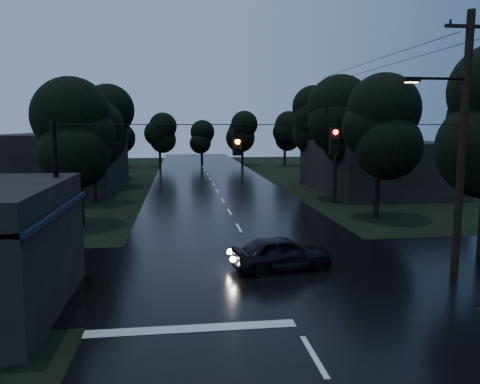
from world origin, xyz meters
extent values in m
cube|color=black|center=(0.00, 30.00, 0.00)|extent=(12.00, 120.00, 0.02)
cube|color=black|center=(0.00, 12.00, 0.00)|extent=(60.00, 9.00, 0.02)
cube|color=black|center=(-7.00, 9.00, 3.20)|extent=(0.30, 7.00, 0.15)
cylinder|color=black|center=(-7.20, 6.00, 1.50)|extent=(0.10, 0.10, 3.00)
cylinder|color=black|center=(-7.20, 12.00, 1.50)|extent=(0.10, 0.10, 3.00)
cube|color=#E9D25D|center=(-7.05, 7.50, 2.50)|extent=(0.06, 1.60, 0.50)
cube|color=#E9D25D|center=(-7.05, 10.20, 2.50)|extent=(0.06, 1.20, 0.50)
cube|color=black|center=(14.00, 34.00, 2.20)|extent=(10.00, 14.00, 4.40)
cube|color=black|center=(-14.00, 40.00, 2.50)|extent=(10.00, 16.00, 5.00)
cylinder|color=black|center=(7.50, 11.00, 5.00)|extent=(0.30, 0.30, 10.00)
cube|color=black|center=(7.50, 11.00, 9.40)|extent=(2.00, 0.12, 0.12)
cylinder|color=black|center=(6.40, 11.00, 7.50)|extent=(2.20, 0.10, 0.10)
cube|color=black|center=(5.30, 11.00, 7.45)|extent=(0.60, 0.25, 0.18)
cube|color=#FFB266|center=(5.30, 11.00, 7.35)|extent=(0.45, 0.18, 0.03)
cylinder|color=black|center=(8.30, 28.00, 3.75)|extent=(0.30, 0.30, 7.50)
cube|color=black|center=(8.30, 28.00, 6.90)|extent=(2.00, 0.12, 0.12)
cylinder|color=black|center=(-7.50, 11.00, 3.00)|extent=(0.18, 0.18, 6.00)
cylinder|color=black|center=(0.00, 11.00, 5.80)|extent=(15.00, 0.03, 0.03)
cube|color=black|center=(-1.20, 11.00, 5.20)|extent=(0.32, 0.25, 1.00)
sphere|color=orange|center=(-1.20, 10.85, 5.20)|extent=(0.18, 0.18, 0.18)
cube|color=black|center=(2.40, 11.00, 5.20)|extent=(0.32, 0.25, 1.00)
sphere|color=#FF0C07|center=(2.40, 10.85, 5.20)|extent=(0.18, 0.18, 0.18)
cylinder|color=black|center=(-9.00, 22.00, 1.22)|extent=(0.36, 0.36, 2.45)
sphere|color=black|center=(-9.00, 22.00, 4.20)|extent=(3.92, 3.92, 3.92)
sphere|color=black|center=(-9.00, 22.00, 5.25)|extent=(3.92, 3.92, 3.92)
sphere|color=black|center=(-9.00, 22.00, 6.30)|extent=(3.92, 3.92, 3.92)
cylinder|color=black|center=(-9.60, 30.00, 1.31)|extent=(0.36, 0.36, 2.62)
sphere|color=black|center=(-9.60, 30.00, 4.50)|extent=(4.20, 4.20, 4.20)
sphere|color=black|center=(-9.60, 30.00, 5.62)|extent=(4.20, 4.20, 4.20)
sphere|color=black|center=(-9.60, 30.00, 6.75)|extent=(4.20, 4.20, 4.20)
cylinder|color=black|center=(-10.20, 40.00, 1.40)|extent=(0.36, 0.36, 2.80)
sphere|color=black|center=(-10.20, 40.00, 4.80)|extent=(4.48, 4.48, 4.48)
sphere|color=black|center=(-10.20, 40.00, 6.00)|extent=(4.48, 4.48, 4.48)
sphere|color=black|center=(-10.20, 40.00, 7.20)|extent=(4.48, 4.48, 4.48)
cylinder|color=black|center=(9.00, 22.00, 1.31)|extent=(0.36, 0.36, 2.62)
sphere|color=black|center=(9.00, 22.00, 4.50)|extent=(4.20, 4.20, 4.20)
sphere|color=black|center=(9.00, 22.00, 5.62)|extent=(4.20, 4.20, 4.20)
sphere|color=black|center=(9.00, 22.00, 6.75)|extent=(4.20, 4.20, 4.20)
cylinder|color=black|center=(9.60, 30.00, 1.40)|extent=(0.36, 0.36, 2.80)
sphere|color=black|center=(9.60, 30.00, 4.80)|extent=(4.48, 4.48, 4.48)
sphere|color=black|center=(9.60, 30.00, 6.00)|extent=(4.48, 4.48, 4.48)
sphere|color=black|center=(9.60, 30.00, 7.20)|extent=(4.48, 4.48, 4.48)
cylinder|color=black|center=(10.20, 40.00, 1.49)|extent=(0.36, 0.36, 2.97)
sphere|color=black|center=(10.20, 40.00, 5.10)|extent=(4.76, 4.76, 4.76)
sphere|color=black|center=(10.20, 40.00, 6.38)|extent=(4.76, 4.76, 4.76)
sphere|color=black|center=(10.20, 40.00, 7.65)|extent=(4.76, 4.76, 4.76)
imported|color=black|center=(0.75, 12.20, 0.69)|extent=(4.28, 2.28, 1.39)
camera|label=1|loc=(-3.26, -5.71, 5.76)|focal=35.00mm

